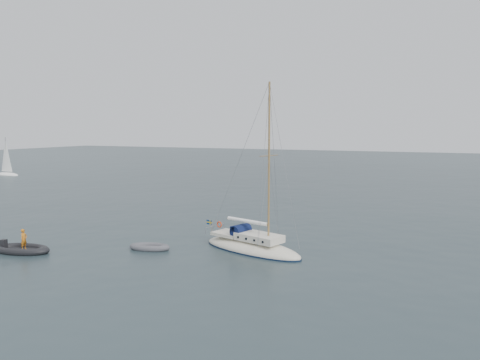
% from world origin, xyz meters
% --- Properties ---
extents(ground, '(300.00, 300.00, 0.00)m').
position_xyz_m(ground, '(0.00, 0.00, 0.00)').
color(ground, black).
rests_on(ground, ground).
extents(sailboat, '(8.67, 2.60, 12.35)m').
position_xyz_m(sailboat, '(0.08, 1.18, 0.93)').
color(sailboat, '#F1E7CD').
rests_on(sailboat, ground).
extents(dinghy, '(3.01, 1.36, 0.43)m').
position_xyz_m(dinghy, '(-6.80, -1.50, 0.19)').
color(dinghy, '#535358').
rests_on(dinghy, ground).
extents(rib, '(4.33, 1.97, 1.71)m').
position_xyz_m(rib, '(-14.65, -5.79, 0.27)').
color(rib, black).
rests_on(rib, ground).
extents(distant_yacht_a, '(5.63, 3.00, 7.46)m').
position_xyz_m(distant_yacht_a, '(-61.86, 32.03, 3.19)').
color(distant_yacht_a, white).
rests_on(distant_yacht_a, ground).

